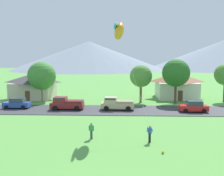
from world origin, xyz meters
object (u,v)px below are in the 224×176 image
Objects in this scene: watcher_person at (91,131)px; house_leftmost at (176,85)px; pickup_truck_maroon_east_side at (66,103)px; tree_center at (42,76)px; pickup_truck_sand_west_side at (117,104)px; house_left_center at (33,86)px; kite_flyer_with_kite at (119,32)px; tree_near_left at (141,76)px; soccer_ball at (163,152)px; tree_left_of_center at (176,73)px; parked_car_red_mid_west at (194,107)px; parked_car_blue_mid_east at (17,103)px.

house_leftmost is at bearing 62.93° from watcher_person.
pickup_truck_maroon_east_side is at bearing 111.55° from watcher_person.
tree_center is 1.43× the size of pickup_truck_sand_west_side.
pickup_truck_sand_west_side is at bearing -32.83° from house_left_center.
tree_center is 24.10m from kite_flyer_with_kite.
tree_center is at bearing 118.25° from watcher_person.
tree_near_left is 18.74m from kite_flyer_with_kite.
watcher_person is at bearing -59.86° from house_left_center.
house_left_center is 1.61× the size of pickup_truck_sand_west_side.
soccer_ball is at bearing -53.84° from house_left_center.
kite_flyer_with_kite is (14.89, -17.87, 6.31)m from tree_center.
pickup_truck_sand_west_side reaches higher than soccer_ball.
tree_left_of_center is at bearing 58.64° from kite_flyer_with_kite.
watcher_person is (-6.56, -21.99, -4.02)m from tree_near_left.
soccer_ball is (-7.64, -31.75, -2.56)m from house_leftmost.
tree_left_of_center reaches higher than house_left_center.
house_left_center is 35.42× the size of soccer_ball.
tree_near_left is 0.87× the size of tree_left_of_center.
tree_near_left is at bearing -142.36° from house_leftmost.
tree_near_left reaches higher than watcher_person.
soccer_ball is (21.64, -29.61, -2.52)m from house_left_center.
tree_center is at bearing 161.00° from parked_car_red_mid_west.
watcher_person is (14.99, -25.81, -1.77)m from house_left_center.
kite_flyer_with_kite is (8.50, -9.84, 10.12)m from pickup_truck_maroon_east_side.
parked_car_blue_mid_east is at bearing -155.77° from house_leftmost.
pickup_truck_sand_west_side is 21.96× the size of soccer_ball.
watcher_person is (-14.29, -27.96, -1.80)m from house_leftmost.
tree_left_of_center is 13.16m from pickup_truck_sand_west_side.
tree_left_of_center reaches higher than watcher_person.
tree_near_left is at bearing 90.21° from soccer_ball.
house_leftmost is 14.46m from parked_car_red_mid_west.
house_left_center is at bearing 147.17° from pickup_truck_sand_west_side.
tree_near_left reaches higher than house_leftmost.
house_left_center is at bearing 120.14° from watcher_person.
parked_car_red_mid_west is at bearing -22.82° from house_left_center.
house_leftmost is 1.07× the size of tree_left_of_center.
parked_car_red_mid_west is (29.01, -12.20, -1.78)m from house_left_center.
house_left_center is at bearing 170.60° from tree_left_of_center.
tree_near_left reaches higher than soccer_ball.
pickup_truck_sand_west_side and pickup_truck_maroon_east_side have the same top height.
tree_left_of_center is 27.84m from parked_car_blue_mid_east.
pickup_truck_maroon_east_side is at bearing -146.32° from house_leftmost.
pickup_truck_sand_west_side reaches higher than parked_car_blue_mid_east.
house_leftmost is 7.47m from tree_left_of_center.
tree_left_of_center is (-1.52, -6.74, 2.86)m from house_leftmost.
house_left_center is 22.00m from tree_near_left.
house_leftmost is 0.70× the size of kite_flyer_with_kite.
kite_flyer_with_kite reaches higher than house_leftmost.
pickup_truck_maroon_east_side is 21.79× the size of soccer_ball.
soccer_ball is (20.66, -19.01, -0.75)m from parked_car_blue_mid_east.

